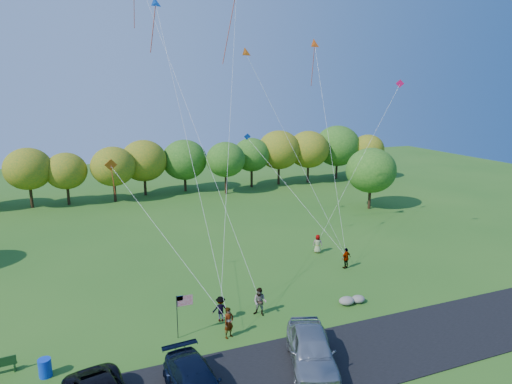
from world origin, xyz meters
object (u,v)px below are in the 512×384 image
flyer_c (221,309)px  trash_barrel (45,368)px  minivan_navy (196,384)px  minivan_silver (311,350)px  flyer_d (346,258)px  flyer_e (318,244)px  flyer_a (229,323)px  flyer_b (260,302)px

flyer_c → trash_barrel: 10.29m
minivan_navy → trash_barrel: 8.16m
minivan_silver → flyer_d: minivan_silver is taller
flyer_c → flyer_e: (11.73, 8.50, 0.01)m
flyer_d → minivan_navy: bearing=20.5°
flyer_a → flyer_c: 2.05m
minivan_silver → trash_barrel: bearing=-179.0°
minivan_navy → flyer_c: flyer_c is taller
minivan_silver → trash_barrel: 13.74m
flyer_c → minivan_silver: bearing=127.3°
flyer_a → flyer_b: size_ratio=1.01×
flyer_a → trash_barrel: flyer_a is taller
minivan_silver → flyer_c: bearing=133.9°
flyer_e → trash_barrel: (-21.79, -10.63, -0.35)m
trash_barrel → flyer_b: bearing=8.5°
flyer_e → trash_barrel: size_ratio=1.72×
minivan_silver → flyer_b: minivan_silver is taller
flyer_a → flyer_b: 3.28m
flyer_c → flyer_d: (12.12, 4.48, 0.04)m
flyer_d → flyer_b: bearing=10.8°
minivan_navy → trash_barrel: minivan_navy is taller
flyer_a → flyer_d: flyer_a is taller
minivan_navy → flyer_e: 21.43m
minivan_silver → flyer_b: size_ratio=3.06×
flyer_c → flyer_e: size_ratio=0.99×
minivan_navy → trash_barrel: size_ratio=5.53×
flyer_b → flyer_c: 2.60m
flyer_a → trash_barrel: (-9.92, -0.08, -0.46)m
flyer_e → flyer_b: bearing=78.4°
minivan_navy → flyer_d: 19.11m
minivan_navy → flyer_e: flyer_e is taller
minivan_navy → minivan_silver: (6.29, 0.25, 0.20)m
minivan_navy → flyer_d: (15.46, 11.22, 0.03)m
minivan_navy → flyer_b: size_ratio=2.87×
minivan_navy → minivan_silver: minivan_silver is taller
flyer_b → flyer_e: flyer_b is taller
flyer_a → flyer_d: size_ratio=1.09×
flyer_a → flyer_c: flyer_a is taller
flyer_c → trash_barrel: size_ratio=1.70×
minivan_navy → minivan_silver: bearing=-2.0°
minivan_silver → flyer_a: (-3.09, 4.45, -0.09)m
flyer_d → minivan_silver: bearing=34.6°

